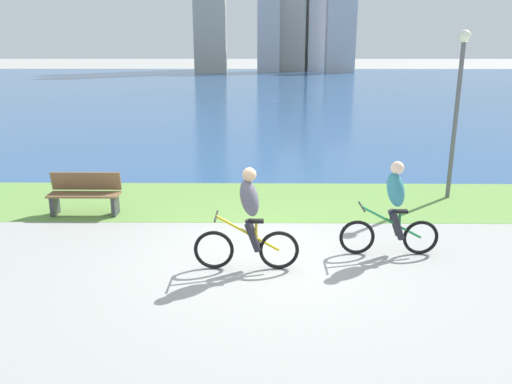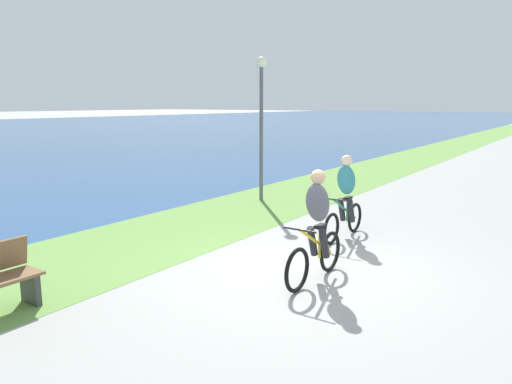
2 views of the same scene
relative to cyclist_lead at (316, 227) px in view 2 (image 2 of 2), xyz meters
name	(u,v)px [view 2 (image 2 of 2)]	position (x,y,z in m)	size (l,w,h in m)	color
ground_plane	(301,271)	(0.23, 0.38, -0.84)	(300.00, 300.00, 0.00)	#9E9E99
grass_strip_bayside	(150,238)	(0.23, 3.80, -0.83)	(120.00, 3.14, 0.01)	#6B9947
cyclist_lead	(316,227)	(0.00, 0.00, 0.00)	(1.70, 0.52, 1.69)	black
cyclist_trailing	(345,197)	(2.45, 0.64, -0.01)	(1.71, 0.52, 1.65)	black
lamppost_tall	(261,108)	(4.66, 4.12, 1.68)	(0.28, 0.28, 3.85)	#595960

